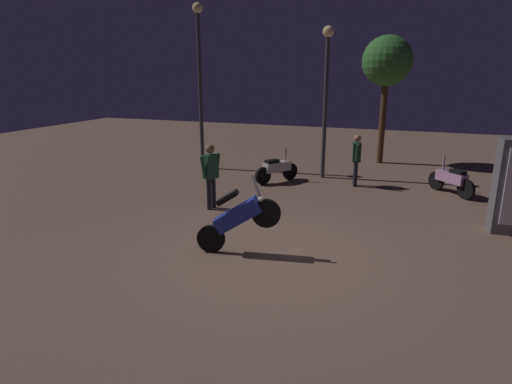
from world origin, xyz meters
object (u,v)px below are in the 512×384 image
motorcycle_blue_foreground (238,218)px  motorcycle_pink_parked_left (451,180)px  motorcycle_white_parked_right (277,169)px  streetlamp_far (200,68)px  person_rider_beside (211,171)px  person_bystander_far (356,156)px  streetlamp_near (326,84)px

motorcycle_blue_foreground → motorcycle_pink_parked_left: 7.40m
motorcycle_white_parked_right → streetlamp_far: 4.61m
person_rider_beside → motorcycle_white_parked_right: bearing=99.8°
motorcycle_blue_foreground → streetlamp_far: size_ratio=0.29×
motorcycle_blue_foreground → motorcycle_white_parked_right: (-1.02, 5.70, -0.31)m
motorcycle_blue_foreground → person_bystander_far: bearing=64.7°
streetlamp_near → streetlamp_far: streetlamp_far is taller
motorcycle_pink_parked_left → person_bystander_far: size_ratio=0.80×
motorcycle_blue_foreground → person_rider_beside: size_ratio=0.97×
streetlamp_near → streetlamp_far: (-4.48, -0.10, 0.48)m
person_rider_beside → person_bystander_far: (3.19, 3.67, -0.06)m
person_bystander_far → person_rider_beside: bearing=-143.1°
motorcycle_blue_foreground → streetlamp_far: 8.46m
motorcycle_white_parked_right → streetlamp_far: streetlamp_far is taller
person_rider_beside → person_bystander_far: bearing=71.6°
motorcycle_pink_parked_left → streetlamp_far: bearing=42.7°
motorcycle_pink_parked_left → person_rider_beside: (-5.94, -3.68, 0.58)m
streetlamp_far → motorcycle_white_parked_right: bearing=-18.2°
motorcycle_pink_parked_left → streetlamp_far: streetlamp_far is taller
motorcycle_white_parked_right → streetlamp_near: (1.26, 1.16, 2.65)m
streetlamp_near → motorcycle_white_parked_right: bearing=-137.3°
motorcycle_blue_foreground → person_rider_beside: bearing=113.9°
motorcycle_blue_foreground → streetlamp_near: size_ratio=0.34×
motorcycle_white_parked_right → person_bystander_far: person_bystander_far is taller
person_bystander_far → streetlamp_far: bearing=161.3°
motorcycle_blue_foreground → person_bystander_far: motorcycle_blue_foreground is taller
motorcycle_pink_parked_left → streetlamp_near: (-3.94, 0.75, 2.65)m
person_bystander_far → streetlamp_near: bearing=135.3°
person_bystander_far → streetlamp_far: 6.28m
streetlamp_near → motorcycle_pink_parked_left: bearing=-10.8°
person_bystander_far → motorcycle_blue_foreground: bearing=-115.2°
motorcycle_white_parked_right → streetlamp_near: streetlamp_near is taller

